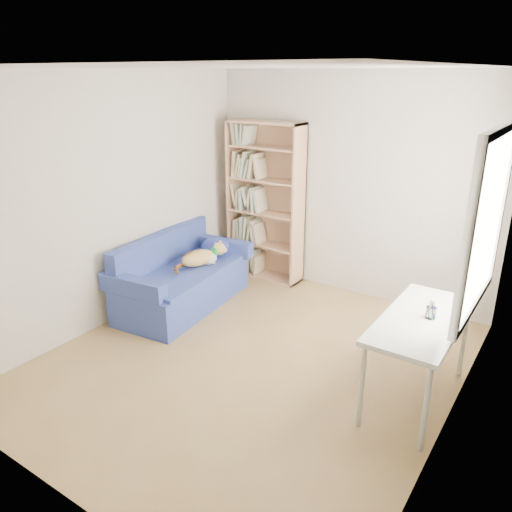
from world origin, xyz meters
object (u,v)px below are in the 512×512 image
at_px(desk, 421,326).
at_px(pen_cup, 431,311).
at_px(bookshelf, 265,209).
at_px(sofa, 183,278).

distance_m(desk, pen_cup, 0.14).
relative_size(bookshelf, pen_cup, 12.90).
xyz_separation_m(desk, pen_cup, (0.05, 0.03, 0.13)).
bearing_deg(desk, sofa, 173.65).
bearing_deg(desk, bookshelf, 147.94).
height_order(bookshelf, desk, bookshelf).
bearing_deg(desk, pen_cup, 33.09).
bearing_deg(pen_cup, bookshelf, 148.98).
distance_m(sofa, pen_cup, 2.92).
bearing_deg(pen_cup, sofa, 174.40).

